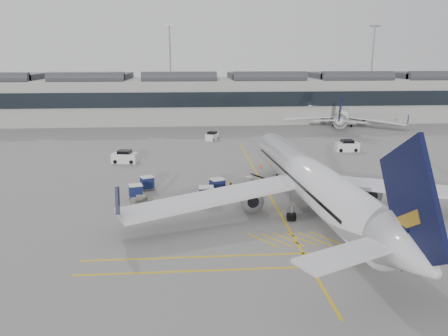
{
  "coord_description": "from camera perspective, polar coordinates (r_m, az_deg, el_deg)",
  "views": [
    {
      "loc": [
        0.45,
        -44.23,
        16.61
      ],
      "look_at": [
        4.25,
        4.81,
        4.0
      ],
      "focal_mm": 35.0,
      "sensor_mm": 36.0,
      "label": 1
    }
  ],
  "objects": [
    {
      "name": "service_van_left",
      "position": [
        71.89,
        -12.83,
        1.4
      ],
      "size": [
        4.22,
        2.61,
        2.03
      ],
      "rotation": [
        0.0,
        0.0,
        -0.17
      ],
      "color": "silver",
      "rests_on": "ground"
    },
    {
      "name": "baggage_cart_d",
      "position": [
        53.38,
        -11.46,
        -2.99
      ],
      "size": [
        1.94,
        1.72,
        1.75
      ],
      "rotation": [
        0.0,
        0.0,
        0.24
      ],
      "color": "gray",
      "rests_on": "ground"
    },
    {
      "name": "baggage_cart_c",
      "position": [
        56.73,
        -10.0,
        -1.89
      ],
      "size": [
        2.07,
        1.93,
        1.74
      ],
      "rotation": [
        0.0,
        0.0,
        0.43
      ],
      "color": "gray",
      "rests_on": "ground"
    },
    {
      "name": "light_masts",
      "position": [
        130.27,
        -5.52,
        13.38
      ],
      "size": [
        113.0,
        0.6,
        25.45
      ],
      "color": "slate",
      "rests_on": "ground"
    },
    {
      "name": "service_van_mid",
      "position": [
        89.39,
        -1.56,
        4.16
      ],
      "size": [
        2.94,
        3.7,
        1.7
      ],
      "rotation": [
        0.0,
        0.0,
        1.12
      ],
      "color": "silver",
      "rests_on": "ground"
    },
    {
      "name": "ground",
      "position": [
        47.25,
        -4.72,
        -6.25
      ],
      "size": [
        220.0,
        220.0,
        0.0
      ],
      "primitive_type": "plane",
      "color": "gray",
      "rests_on": "ground"
    },
    {
      "name": "safety_cone_engine",
      "position": [
        54.23,
        12.32,
        -3.53
      ],
      "size": [
        0.36,
        0.36,
        0.49
      ],
      "primitive_type": "cone",
      "color": "#F24C0A",
      "rests_on": "ground"
    },
    {
      "name": "pushback_tug",
      "position": [
        50.31,
        -10.72,
        -4.44
      ],
      "size": [
        2.42,
        1.52,
        1.34
      ],
      "rotation": [
        0.0,
        0.0,
        0.01
      ],
      "color": "#555649",
      "rests_on": "ground"
    },
    {
      "name": "baggage_cart_b",
      "position": [
        54.45,
        -0.88,
        -2.29
      ],
      "size": [
        2.2,
        2.05,
        1.85
      ],
      "rotation": [
        0.0,
        0.0,
        0.43
      ],
      "color": "gray",
      "rests_on": "ground"
    },
    {
      "name": "airliner_main",
      "position": [
        47.87,
        11.49,
        -1.75
      ],
      "size": [
        41.45,
        45.41,
        12.07
      ],
      "rotation": [
        0.0,
        0.0,
        0.07
      ],
      "color": "silver",
      "rests_on": "ground"
    },
    {
      "name": "baggage_cart_a",
      "position": [
        51.07,
        -2.32,
        -3.41
      ],
      "size": [
        1.81,
        1.49,
        1.9
      ],
      "rotation": [
        0.0,
        0.0,
        -0.0
      ],
      "color": "gray",
      "rests_on": "ground"
    },
    {
      "name": "belt_loader",
      "position": [
        57.56,
        4.15,
        -1.91
      ],
      "size": [
        4.37,
        2.56,
        1.73
      ],
      "rotation": [
        0.0,
        0.0,
        0.35
      ],
      "color": "#B9B8B0",
      "rests_on": "ground"
    },
    {
      "name": "airliner_far",
      "position": [
        111.52,
        15.34,
        6.63
      ],
      "size": [
        27.79,
        30.71,
        8.68
      ],
      "rotation": [
        0.0,
        0.0,
        -0.4
      ],
      "color": "silver",
      "rests_on": "ground"
    },
    {
      "name": "safety_cone_nose",
      "position": [
        67.07,
        4.79,
        0.23
      ],
      "size": [
        0.4,
        0.4,
        0.55
      ],
      "primitive_type": "cone",
      "color": "#F24C0A",
      "rests_on": "ground"
    },
    {
      "name": "apron_markings",
      "position": [
        57.52,
        5.32,
        -2.46
      ],
      "size": [
        0.25,
        60.0,
        0.01
      ],
      "primitive_type": "cube",
      "color": "gold",
      "rests_on": "ground"
    },
    {
      "name": "ramp_agent_b",
      "position": [
        53.7,
        0.83,
        -2.71
      ],
      "size": [
        1.01,
        0.95,
        1.65
      ],
      "primitive_type": "imported",
      "rotation": [
        0.0,
        0.0,
        3.68
      ],
      "color": "orange",
      "rests_on": "ground"
    },
    {
      "name": "service_van_right",
      "position": [
        81.73,
        15.77,
        2.77
      ],
      "size": [
        4.12,
        2.19,
        2.08
      ],
      "rotation": [
        0.0,
        0.0,
        -0.04
      ],
      "color": "silver",
      "rests_on": "ground"
    },
    {
      "name": "ramp_agent_a",
      "position": [
        53.1,
        2.76,
        -2.77
      ],
      "size": [
        0.84,
        0.8,
        1.94
      ],
      "primitive_type": "imported",
      "rotation": [
        0.0,
        0.0,
        0.66
      ],
      "color": "#DF510B",
      "rests_on": "ground"
    },
    {
      "name": "terminal",
      "position": [
        116.63,
        -4.7,
        9.18
      ],
      "size": [
        200.0,
        20.45,
        12.4
      ],
      "color": "#9E9E99",
      "rests_on": "ground"
    }
  ]
}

